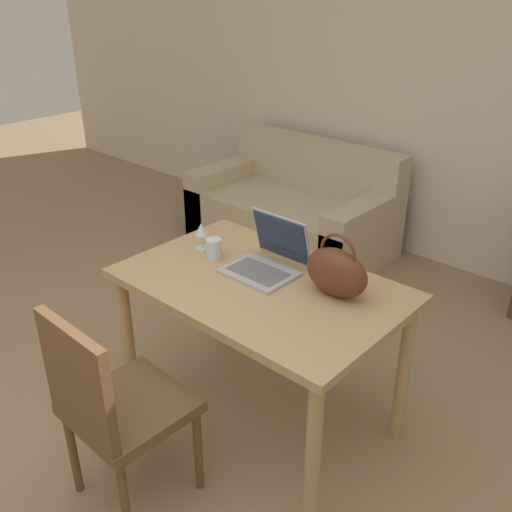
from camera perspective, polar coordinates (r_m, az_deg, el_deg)
The scene contains 8 objects.
wall_back at distance 4.22m, azimuth 22.55°, elevation 15.47°, with size 10.00×0.06×2.70m.
dining_table at distance 2.60m, azimuth 0.43°, elevation -4.49°, with size 1.27×0.81×0.77m.
chair at distance 2.35m, azimuth -14.22°, elevation -14.07°, with size 0.45×0.45×0.93m.
couch at distance 4.63m, azimuth 3.79°, elevation 4.42°, with size 1.58×0.86×0.82m.
laptop at distance 2.63m, azimuth 1.36°, elevation 0.01°, with size 0.32×0.32×0.25m.
drinking_glass at distance 2.74m, azimuth -4.23°, elevation 0.71°, with size 0.08×0.08×0.10m.
wine_glass at distance 2.84m, azimuth -5.50°, elevation 2.43°, with size 0.07×0.07×0.13m.
handbag at distance 2.43m, azimuth 8.05°, elevation -1.57°, with size 0.30×0.14×0.29m.
Camera 1 is at (1.42, -0.91, 2.01)m, focal length 40.00 mm.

